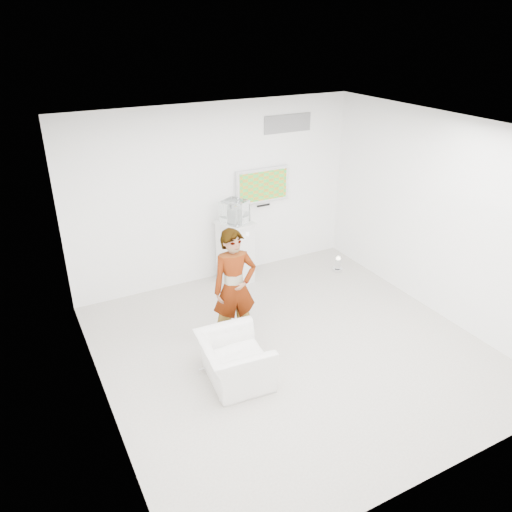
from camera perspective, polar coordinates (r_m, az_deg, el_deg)
name	(u,v)px	position (r m, az deg, el deg)	size (l,w,h in m)	color
room	(295,251)	(6.31, 4.50, 0.62)	(5.01, 5.01, 3.00)	beige
tv	(262,185)	(8.67, 0.72, 8.07)	(1.00, 0.08, 0.60)	silver
logo_decal	(288,123)	(8.70, 3.63, 14.88)	(0.90, 0.02, 0.30)	slate
person	(234,288)	(6.78, -2.48, -3.65)	(0.62, 0.40, 1.69)	white
armchair	(234,360)	(6.35, -2.50, -11.82)	(0.92, 0.80, 0.60)	white
pedestal	(235,252)	(8.50, -2.36, 0.43)	(0.53, 0.53, 1.10)	silver
floor_uplight	(338,264)	(9.12, 9.33, -0.94)	(0.18, 0.18, 0.28)	silver
vitrine	(235,212)	(8.21, -2.45, 5.08)	(0.37, 0.37, 0.37)	silver
console	(235,216)	(8.24, -2.45, 4.63)	(0.05, 0.17, 0.23)	silver
wii_remote	(248,235)	(6.69, -0.97, 2.38)	(0.04, 0.14, 0.04)	silver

